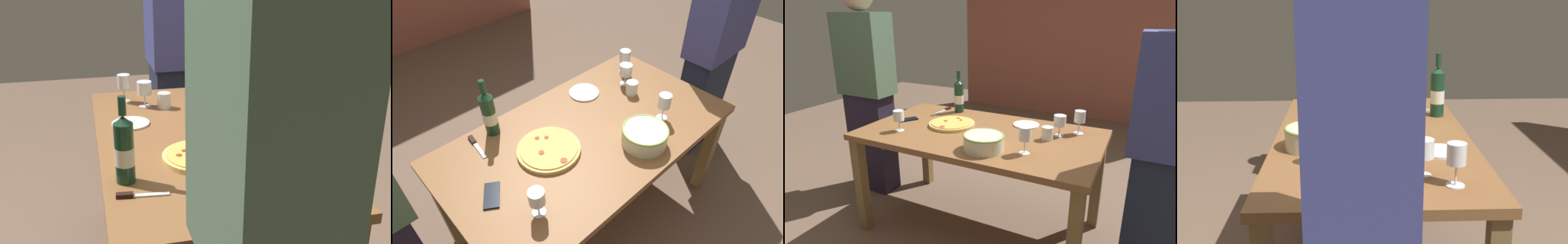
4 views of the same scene
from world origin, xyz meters
TOP-DOWN VIEW (x-y plane):
  - ground_plane at (0.00, 0.00)m, footprint 8.00×8.00m
  - dining_table at (0.00, 0.00)m, footprint 1.60×0.90m
  - pizza at (-0.24, 0.03)m, footprint 0.33×0.33m
  - serving_bowl at (0.16, -0.26)m, footprint 0.24×0.24m
  - wine_bottle at (-0.37, 0.36)m, footprint 0.07×0.07m
  - wine_glass_near_pizza at (0.39, -0.21)m, footprint 0.07×0.07m
  - wine_glass_by_bottle at (0.60, 0.27)m, footprint 0.07×0.07m
  - wine_glass_far_left at (0.50, 0.17)m, footprint 0.08×0.08m
  - wine_glass_far_right at (-0.51, -0.22)m, footprint 0.07×0.07m
  - cup_amber at (0.45, 0.07)m, footprint 0.07×0.07m
  - side_plate at (0.23, 0.28)m, footprint 0.19×0.19m
  - cell_phone at (-0.61, -0.01)m, footprint 0.14×0.16m
  - pizza_knife at (-0.50, 0.34)m, footprint 0.04×0.19m
  - person_guest_left at (1.15, -0.07)m, footprint 0.46×0.24m

SIDE VIEW (x-z plane):
  - ground_plane at x=0.00m, z-range 0.00..0.00m
  - dining_table at x=0.00m, z-range 0.28..1.03m
  - side_plate at x=0.23m, z-range 0.75..0.76m
  - cell_phone at x=-0.61m, z-range 0.75..0.76m
  - pizza_knife at x=-0.50m, z-range 0.75..0.76m
  - pizza at x=-0.24m, z-range 0.75..0.78m
  - cup_amber at x=0.45m, z-range 0.75..0.84m
  - serving_bowl at x=0.16m, z-range 0.75..0.85m
  - person_guest_left at x=1.15m, z-range 0.01..1.69m
  - wine_glass_far_left at x=0.50m, z-range 0.78..0.92m
  - wine_glass_far_right at x=-0.51m, z-range 0.78..0.92m
  - wine_glass_by_bottle at x=0.60m, z-range 0.78..0.94m
  - wine_glass_near_pizza at x=0.39m, z-range 0.79..0.95m
  - wine_bottle at x=-0.37m, z-range 0.71..1.05m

